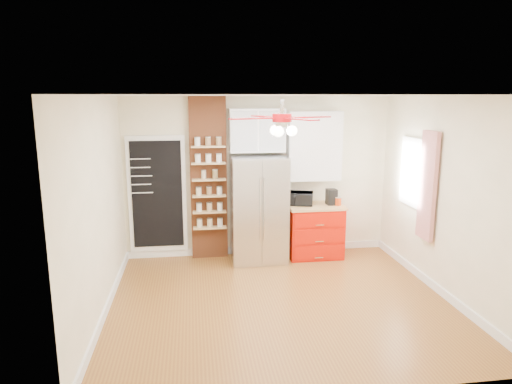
{
  "coord_description": "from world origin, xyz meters",
  "views": [
    {
      "loc": [
        -1.11,
        -5.57,
        2.68
      ],
      "look_at": [
        -0.2,
        0.9,
        1.32
      ],
      "focal_mm": 32.0,
      "sensor_mm": 36.0,
      "label": 1
    }
  ],
  "objects": [
    {
      "name": "ceiling_fan",
      "position": [
        0.0,
        0.0,
        2.42
      ],
      "size": [
        1.4,
        1.4,
        0.44
      ],
      "color": "silver",
      "rests_on": "ceiling"
    },
    {
      "name": "wall_back",
      "position": [
        0.0,
        2.0,
        1.35
      ],
      "size": [
        4.5,
        0.02,
        2.7
      ],
      "primitive_type": "cube",
      "color": "#FFF3CD",
      "rests_on": "floor"
    },
    {
      "name": "red_cabinet",
      "position": [
        0.92,
        1.68,
        0.45
      ],
      "size": [
        0.94,
        0.64,
        0.9
      ],
      "color": "red",
      "rests_on": "floor"
    },
    {
      "name": "curtain",
      "position": [
        2.18,
        0.35,
        1.45
      ],
      "size": [
        0.06,
        0.4,
        1.55
      ],
      "primitive_type": "cube",
      "color": "red",
      "rests_on": "wall_right"
    },
    {
      "name": "chalkboard",
      "position": [
        -1.7,
        1.96,
        1.1
      ],
      "size": [
        0.95,
        0.05,
        1.95
      ],
      "color": "white",
      "rests_on": "wall_back"
    },
    {
      "name": "upper_glass_cabinet",
      "position": [
        -0.05,
        1.82,
        2.15
      ],
      "size": [
        0.9,
        0.35,
        0.7
      ],
      "primitive_type": "cube",
      "color": "white",
      "rests_on": "wall_back"
    },
    {
      "name": "pantry_jar_oats",
      "position": [
        -0.93,
        1.81,
        1.44
      ],
      "size": [
        0.08,
        0.08,
        0.13
      ],
      "primitive_type": "cylinder",
      "rotation": [
        0.0,
        0.0,
        -0.02
      ],
      "color": "#C1B094",
      "rests_on": "brick_pillar"
    },
    {
      "name": "canister_right",
      "position": [
        1.29,
        1.74,
        0.96
      ],
      "size": [
        0.11,
        0.11,
        0.13
      ],
      "primitive_type": "cylinder",
      "rotation": [
        0.0,
        0.0,
        -0.2
      ],
      "color": "red",
      "rests_on": "red_cabinet"
    },
    {
      "name": "pantry_jar_beans",
      "position": [
        -0.75,
        1.76,
        1.45
      ],
      "size": [
        0.09,
        0.09,
        0.15
      ],
      "primitive_type": "cylinder",
      "rotation": [
        0.0,
        0.0,
        -0.02
      ],
      "color": "olive",
      "rests_on": "brick_pillar"
    },
    {
      "name": "wall_right",
      "position": [
        2.25,
        0.0,
        1.35
      ],
      "size": [
        0.02,
        4.0,
        2.7
      ],
      "primitive_type": "cube",
      "color": "#FFF3CD",
      "rests_on": "floor"
    },
    {
      "name": "window",
      "position": [
        2.23,
        0.9,
        1.55
      ],
      "size": [
        0.04,
        0.75,
        1.05
      ],
      "primitive_type": "cube",
      "color": "white",
      "rests_on": "wall_right"
    },
    {
      "name": "canister_left",
      "position": [
        1.29,
        1.6,
        0.96
      ],
      "size": [
        0.13,
        0.13,
        0.13
      ],
      "primitive_type": "cylinder",
      "rotation": [
        0.0,
        0.0,
        -0.16
      ],
      "color": "#C3380A",
      "rests_on": "red_cabinet"
    },
    {
      "name": "wall_left",
      "position": [
        -2.25,
        0.0,
        1.35
      ],
      "size": [
        0.02,
        4.0,
        2.7
      ],
      "primitive_type": "cube",
      "color": "#FFF3CD",
      "rests_on": "floor"
    },
    {
      "name": "toaster_oven",
      "position": [
        0.68,
        1.71,
        1.01
      ],
      "size": [
        0.46,
        0.37,
        0.22
      ],
      "primitive_type": "imported",
      "rotation": [
        0.0,
        0.0,
        -0.28
      ],
      "color": "black",
      "rests_on": "red_cabinet"
    },
    {
      "name": "ceiling",
      "position": [
        0.0,
        0.0,
        2.7
      ],
      "size": [
        4.5,
        4.5,
        0.0
      ],
      "primitive_type": "plane",
      "color": "white",
      "rests_on": "wall_back"
    },
    {
      "name": "floor",
      "position": [
        0.0,
        0.0,
        0.0
      ],
      "size": [
        4.5,
        4.5,
        0.0
      ],
      "primitive_type": "plane",
      "color": "brown",
      "rests_on": "ground"
    },
    {
      "name": "fridge",
      "position": [
        -0.05,
        1.63,
        0.88
      ],
      "size": [
        0.9,
        0.7,
        1.75
      ],
      "primitive_type": "cube",
      "color": "silver",
      "rests_on": "floor"
    },
    {
      "name": "upper_shelf_unit",
      "position": [
        0.92,
        1.85,
        1.88
      ],
      "size": [
        0.9,
        0.3,
        1.15
      ],
      "primitive_type": "cube",
      "color": "white",
      "rests_on": "wall_back"
    },
    {
      "name": "coffee_maker",
      "position": [
        1.2,
        1.67,
        1.03
      ],
      "size": [
        0.17,
        0.19,
        0.27
      ],
      "primitive_type": "cube",
      "rotation": [
        0.0,
        0.0,
        0.03
      ],
      "color": "black",
      "rests_on": "red_cabinet"
    },
    {
      "name": "wall_front",
      "position": [
        0.0,
        -2.0,
        1.35
      ],
      "size": [
        4.5,
        0.02,
        2.7
      ],
      "primitive_type": "cube",
      "color": "#FFF3CD",
      "rests_on": "floor"
    },
    {
      "name": "brick_pillar",
      "position": [
        -0.85,
        1.92,
        1.35
      ],
      "size": [
        0.6,
        0.16,
        2.7
      ],
      "primitive_type": "cube",
      "color": "brown",
      "rests_on": "floor"
    }
  ]
}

